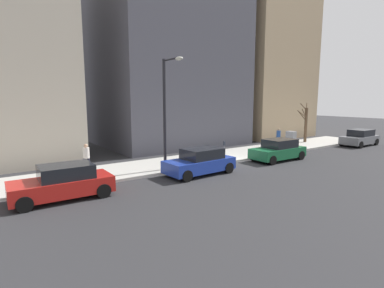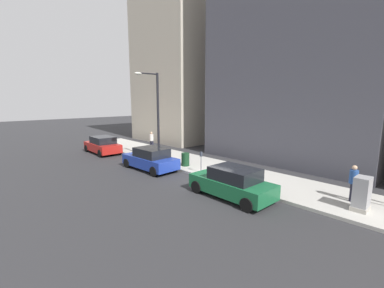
{
  "view_description": "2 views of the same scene",
  "coord_description": "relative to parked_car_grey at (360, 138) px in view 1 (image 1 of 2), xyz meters",
  "views": [
    {
      "loc": [
        -14.79,
        14.41,
        4.37
      ],
      "look_at": [
        0.94,
        3.17,
        1.46
      ],
      "focal_mm": 28.0,
      "sensor_mm": 36.0,
      "label": 1
    },
    {
      "loc": [
        -10.77,
        -10.29,
        4.69
      ],
      "look_at": [
        1.28,
        2.52,
        1.69
      ],
      "focal_mm": 24.0,
      "sensor_mm": 36.0,
      "label": 2
    }
  ],
  "objects": [
    {
      "name": "bare_tree",
      "position": [
        3.82,
        3.05,
        1.27
      ],
      "size": [
        0.91,
        1.97,
        3.84
      ],
      "color": "brown",
      "rests_on": "sidewalk"
    },
    {
      "name": "parked_car_grey",
      "position": [
        0.0,
        0.0,
        0.0
      ],
      "size": [
        1.94,
        4.21,
        1.52
      ],
      "rotation": [
        0.0,
        0.0,
        0.01
      ],
      "color": "slate",
      "rests_on": "ground"
    },
    {
      "name": "office_block_center",
      "position": [
        13.09,
        13.78,
        8.43
      ],
      "size": [
        12.76,
        12.76,
        18.34
      ],
      "primitive_type": "cube",
      "color": "#4C4C56",
      "rests_on": "ground"
    },
    {
      "name": "streetlamp",
      "position": [
        1.49,
        20.24,
        3.28
      ],
      "size": [
        1.97,
        0.32,
        6.5
      ],
      "color": "black",
      "rests_on": "sidewalk"
    },
    {
      "name": "parking_meter",
      "position": [
        1.66,
        15.6,
        0.24
      ],
      "size": [
        0.14,
        0.1,
        1.35
      ],
      "color": "slate",
      "rests_on": "sidewalk"
    },
    {
      "name": "parked_car_red",
      "position": [
        0.07,
        26.41,
        0.0
      ],
      "size": [
        2.01,
        4.24,
        1.52
      ],
      "rotation": [
        0.0,
        0.0,
        -0.03
      ],
      "color": "red",
      "rests_on": "ground"
    },
    {
      "name": "parked_car_green",
      "position": [
        0.04,
        11.86,
        0.0
      ],
      "size": [
        1.98,
        4.23,
        1.52
      ],
      "rotation": [
        0.0,
        0.0,
        -0.02
      ],
      "color": "#196038",
      "rests_on": "ground"
    },
    {
      "name": "utility_box",
      "position": [
        2.51,
        7.06,
        0.11
      ],
      "size": [
        0.83,
        0.6,
        1.43
      ],
      "color": "#A8A399",
      "rests_on": "sidewalk"
    },
    {
      "name": "ground_plane",
      "position": [
        1.21,
        14.8,
        -0.74
      ],
      "size": [
        120.0,
        120.0,
        0.0
      ],
      "primitive_type": "plane",
      "color": "#2B2B2D"
    },
    {
      "name": "office_tower_left",
      "position": [
        11.45,
        1.31,
        9.66
      ],
      "size": [
        9.48,
        9.48,
        20.78
      ],
      "primitive_type": "cube",
      "color": "tan",
      "rests_on": "ground"
    },
    {
      "name": "trash_bin",
      "position": [
        2.11,
        17.6,
        -0.14
      ],
      "size": [
        0.56,
        0.56,
        0.9
      ],
      "primitive_type": "cylinder",
      "color": "#14381E",
      "rests_on": "sidewalk"
    },
    {
      "name": "pedestrian_near_meter",
      "position": [
        3.41,
        7.63,
        0.35
      ],
      "size": [
        0.4,
        0.36,
        1.66
      ],
      "rotation": [
        0.0,
        0.0,
        0.1
      ],
      "color": "#1E1E2D",
      "rests_on": "sidewalk"
    },
    {
      "name": "parked_car_blue",
      "position": [
        0.06,
        18.88,
        0.0
      ],
      "size": [
        2.06,
        4.26,
        1.52
      ],
      "rotation": [
        0.0,
        0.0,
        0.04
      ],
      "color": "#1E389E",
      "rests_on": "ground"
    },
    {
      "name": "pedestrian_midblock",
      "position": [
        3.86,
        24.29,
        0.35
      ],
      "size": [
        0.36,
        0.4,
        1.66
      ],
      "rotation": [
        0.0,
        0.0,
        4.91
      ],
      "color": "#1E1E2D",
      "rests_on": "sidewalk"
    },
    {
      "name": "sidewalk",
      "position": [
        3.21,
        14.8,
        -0.66
      ],
      "size": [
        4.0,
        36.0,
        0.15
      ],
      "primitive_type": "cube",
      "color": "#B2AFA8",
      "rests_on": "ground"
    }
  ]
}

